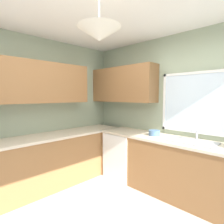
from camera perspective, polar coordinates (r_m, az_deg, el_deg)
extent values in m
cube|color=#9EAD8E|center=(3.40, 19.68, 0.11)|extent=(3.86, 0.06, 2.61)
cube|color=#9EAD8E|center=(3.58, -24.34, 0.19)|extent=(0.06, 3.67, 2.61)
cube|color=silver|center=(3.21, 25.69, 2.55)|extent=(1.21, 0.02, 0.89)
cube|color=white|center=(3.22, 25.95, 10.86)|extent=(1.29, 0.04, 0.04)
cube|color=white|center=(3.25, 25.32, -5.69)|extent=(1.29, 0.04, 0.04)
cube|color=white|center=(3.46, 15.78, 3.00)|extent=(0.04, 0.04, 0.97)
cube|color=olive|center=(3.33, -26.72, 8.32)|extent=(0.32, 2.48, 0.70)
cube|color=olive|center=(3.86, 3.22, 8.32)|extent=(1.50, 0.32, 0.70)
cylinder|color=#B7B7BC|center=(2.10, -3.97, 29.11)|extent=(0.02, 0.02, 0.35)
cone|color=silver|center=(2.01, -3.92, 22.72)|extent=(0.44, 0.44, 0.14)
cube|color=olive|center=(3.45, -21.72, -14.78)|extent=(0.62, 3.25, 0.86)
cube|color=beige|center=(3.33, -21.97, -7.45)|extent=(0.65, 3.28, 0.04)
cube|color=olive|center=(3.20, 20.04, -16.28)|extent=(2.92, 0.62, 0.86)
cube|color=beige|center=(3.07, 20.29, -8.42)|extent=(2.95, 0.65, 0.04)
cube|color=white|center=(3.75, 3.84, -12.85)|extent=(0.60, 0.60, 0.86)
cube|color=#9EA0A5|center=(3.00, 23.34, -8.36)|extent=(0.65, 0.40, 0.02)
cylinder|color=#B7B7BC|center=(3.13, 24.48, -6.25)|extent=(0.03, 0.03, 0.18)
cylinder|color=#B7B7BC|center=(3.02, 23.87, -4.97)|extent=(0.02, 0.20, 0.02)
cylinder|color=#4C7099|center=(3.27, 12.80, -6.24)|extent=(0.19, 0.19, 0.09)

